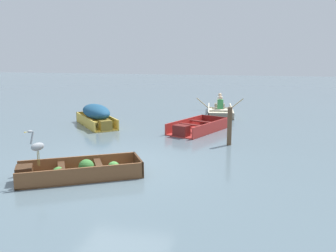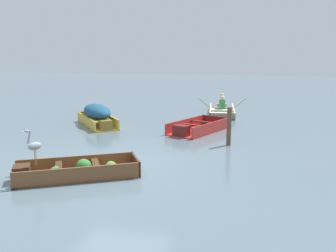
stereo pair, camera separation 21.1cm
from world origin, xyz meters
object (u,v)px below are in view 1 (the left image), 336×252
object	(u,v)px
skiff_red_near_moored	(196,128)
skiff_yellow_mid_moored	(96,114)
heron_on_dinghy	(37,146)
dinghy_wooden_brown_foreground	(77,171)
rowboat_cream_with_crew	(220,110)
mooring_post	(230,126)

from	to	relation	value
skiff_red_near_moored	skiff_yellow_mid_moored	bearing A→B (deg)	176.30
heron_on_dinghy	dinghy_wooden_brown_foreground	bearing A→B (deg)	41.84
dinghy_wooden_brown_foreground	rowboat_cream_with_crew	world-z (taller)	rowboat_cream_with_crew
rowboat_cream_with_crew	heron_on_dinghy	size ratio (longest dim) A/B	4.11
dinghy_wooden_brown_foreground	heron_on_dinghy	world-z (taller)	heron_on_dinghy
dinghy_wooden_brown_foreground	rowboat_cream_with_crew	xyz separation A→B (m)	(2.34, 10.34, 0.01)
rowboat_cream_with_crew	heron_on_dinghy	bearing A→B (deg)	-105.31
skiff_yellow_mid_moored	dinghy_wooden_brown_foreground	bearing A→B (deg)	-70.02
mooring_post	dinghy_wooden_brown_foreground	bearing A→B (deg)	-128.88
skiff_red_near_moored	mooring_post	distance (m)	2.21
mooring_post	skiff_red_near_moored	bearing A→B (deg)	128.45
skiff_yellow_mid_moored	rowboat_cream_with_crew	world-z (taller)	rowboat_cream_with_crew
dinghy_wooden_brown_foreground	skiff_red_near_moored	size ratio (longest dim) A/B	1.06
heron_on_dinghy	mooring_post	xyz separation A→B (m)	(3.89, 4.60, -0.27)
dinghy_wooden_brown_foreground	skiff_yellow_mid_moored	size ratio (longest dim) A/B	1.11
skiff_red_near_moored	heron_on_dinghy	size ratio (longest dim) A/B	3.35
skiff_yellow_mid_moored	skiff_red_near_moored	bearing A→B (deg)	-3.70
mooring_post	heron_on_dinghy	bearing A→B (deg)	-130.21
dinghy_wooden_brown_foreground	mooring_post	size ratio (longest dim) A/B	2.44
skiff_red_near_moored	dinghy_wooden_brown_foreground	bearing A→B (deg)	-108.38
dinghy_wooden_brown_foreground	mooring_post	bearing A→B (deg)	51.12
rowboat_cream_with_crew	heron_on_dinghy	xyz separation A→B (m)	(-2.99, -10.92, 0.72)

